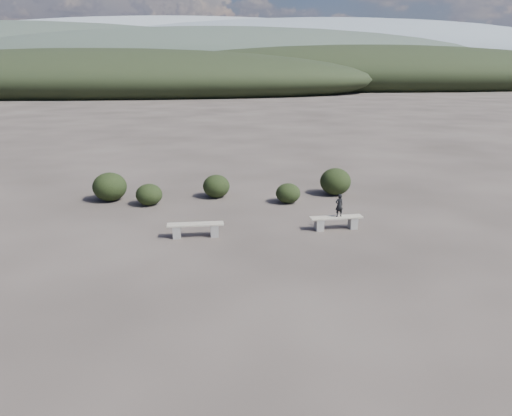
{
  "coord_description": "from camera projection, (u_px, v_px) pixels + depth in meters",
  "views": [
    {
      "loc": [
        -1.81,
        -12.78,
        5.85
      ],
      "look_at": [
        -0.56,
        3.5,
        1.1
      ],
      "focal_mm": 35.0,
      "sensor_mm": 36.0,
      "label": 1
    }
  ],
  "objects": [
    {
      "name": "mountain_ridges",
      "position": [
        208.0,
        56.0,
        335.06
      ],
      "size": [
        500.0,
        400.0,
        56.0
      ],
      "color": "black",
      "rests_on": "ground"
    },
    {
      "name": "bench_left",
      "position": [
        196.0,
        229.0,
        17.39
      ],
      "size": [
        1.98,
        0.49,
        0.49
      ],
      "rotation": [
        0.0,
        0.0,
        0.04
      ],
      "color": "gray",
      "rests_on": "ground"
    },
    {
      "name": "shrub_a",
      "position": [
        149.0,
        195.0,
        21.27
      ],
      "size": [
        1.13,
        1.13,
        0.92
      ],
      "primitive_type": "ellipsoid",
      "color": "black",
      "rests_on": "ground"
    },
    {
      "name": "seated_person",
      "position": [
        339.0,
        205.0,
        18.04
      ],
      "size": [
        0.35,
        0.28,
        0.85
      ],
      "primitive_type": "imported",
      "rotation": [
        0.0,
        0.0,
        3.42
      ],
      "color": "black",
      "rests_on": "bench_right"
    },
    {
      "name": "shrub_b",
      "position": [
        216.0,
        186.0,
        22.47
      ],
      "size": [
        1.21,
        1.21,
        1.04
      ],
      "primitive_type": "ellipsoid",
      "color": "black",
      "rests_on": "ground"
    },
    {
      "name": "shrub_c",
      "position": [
        288.0,
        193.0,
        21.62
      ],
      "size": [
        1.08,
        1.08,
        0.86
      ],
      "primitive_type": "ellipsoid",
      "color": "black",
      "rests_on": "ground"
    },
    {
      "name": "ground",
      "position": [
        285.0,
        280.0,
        14.0
      ],
      "size": [
        1200.0,
        1200.0,
        0.0
      ],
      "primitive_type": "plane",
      "color": "#312A26",
      "rests_on": "ground"
    },
    {
      "name": "shrub_d",
      "position": [
        335.0,
        182.0,
        22.93
      ],
      "size": [
        1.42,
        1.42,
        1.24
      ],
      "primitive_type": "ellipsoid",
      "color": "black",
      "rests_on": "ground"
    },
    {
      "name": "shrub_f",
      "position": [
        110.0,
        187.0,
        21.92
      ],
      "size": [
        1.48,
        1.48,
        1.25
      ],
      "primitive_type": "ellipsoid",
      "color": "black",
      "rests_on": "ground"
    },
    {
      "name": "bench_right",
      "position": [
        336.0,
        222.0,
        18.2
      ],
      "size": [
        1.95,
        0.57,
        0.48
      ],
      "rotation": [
        0.0,
        0.0,
        0.09
      ],
      "color": "gray",
      "rests_on": "ground"
    }
  ]
}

